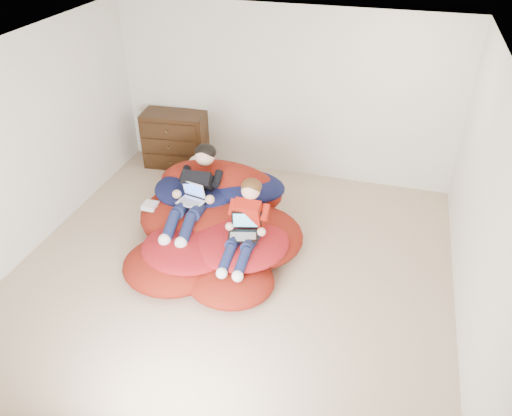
{
  "coord_description": "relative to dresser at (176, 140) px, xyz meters",
  "views": [
    {
      "loc": [
        1.51,
        -4.26,
        3.85
      ],
      "look_at": [
        0.19,
        0.33,
        0.7
      ],
      "focal_mm": 35.0,
      "sensor_mm": 36.0,
      "label": 1
    }
  ],
  "objects": [
    {
      "name": "laptop_white",
      "position": [
        1.02,
        -1.79,
        0.2
      ],
      "size": [
        0.34,
        0.32,
        0.22
      ],
      "color": "silver",
      "rests_on": "older_boy"
    },
    {
      "name": "younger_boy",
      "position": [
        1.81,
        -2.13,
        0.21
      ],
      "size": [
        0.33,
        1.0,
        0.77
      ],
      "color": "#B31D0F",
      "rests_on": "beanbag_pile"
    },
    {
      "name": "older_boy",
      "position": [
        1.02,
        -1.65,
        0.25
      ],
      "size": [
        0.39,
        1.34,
        0.75
      ],
      "color": "black",
      "rests_on": "beanbag_pile"
    },
    {
      "name": "power_adapter",
      "position": [
        0.45,
        -1.82,
        -0.02
      ],
      "size": [
        0.18,
        0.18,
        0.07
      ],
      "primitive_type": "cube",
      "rotation": [
        0.0,
        0.0,
        -0.01
      ],
      "color": "silver",
      "rests_on": "beanbag_pile"
    },
    {
      "name": "dresser",
      "position": [
        0.0,
        0.0,
        0.0
      ],
      "size": [
        1.01,
        0.6,
        0.87
      ],
      "color": "#331E0E",
      "rests_on": "ground"
    },
    {
      "name": "laptop_black",
      "position": [
        1.81,
        -2.17,
        0.13
      ],
      "size": [
        0.39,
        0.36,
        0.25
      ],
      "color": "black",
      "rests_on": "younger_boy"
    },
    {
      "name": "beanbag_pile",
      "position": [
        1.28,
        -1.76,
        -0.17
      ],
      "size": [
        2.17,
        2.27,
        0.84
      ],
      "color": "maroon",
      "rests_on": "ground"
    },
    {
      "name": "room_shell",
      "position": [
        1.67,
        -2.24,
        -0.22
      ],
      "size": [
        5.1,
        5.1,
        2.77
      ],
      "color": "tan",
      "rests_on": "ground"
    },
    {
      "name": "cream_pillow",
      "position": [
        0.85,
        -0.96,
        0.18
      ],
      "size": [
        0.43,
        0.27,
        0.27
      ],
      "primitive_type": "ellipsoid",
      "color": "beige",
      "rests_on": "beanbag_pile"
    }
  ]
}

